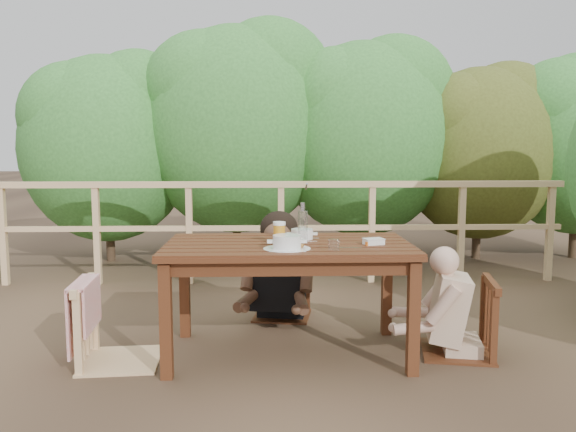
{
  "coord_description": "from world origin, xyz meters",
  "views": [
    {
      "loc": [
        -0.13,
        -3.62,
        1.34
      ],
      "look_at": [
        0.0,
        0.05,
        0.9
      ],
      "focal_mm": 35.93,
      "sensor_mm": 36.0,
      "label": 1
    }
  ],
  "objects_px": {
    "soup_far": "(302,235)",
    "bread_roll": "(295,244)",
    "tumbler": "(334,246)",
    "beer_glass": "(279,234)",
    "table": "(288,300)",
    "chair_far": "(282,263)",
    "chair_left": "(119,285)",
    "chair_right": "(459,283)",
    "diner_right": "(464,266)",
    "butter_tub": "(374,243)",
    "woman": "(282,235)",
    "bottle": "(303,223)",
    "soup_near": "(287,243)"
  },
  "relations": [
    {
      "from": "chair_far",
      "to": "tumbler",
      "type": "xyz_separation_m",
      "value": [
        0.28,
        -1.11,
        0.33
      ]
    },
    {
      "from": "soup_near",
      "to": "soup_far",
      "type": "bearing_deg",
      "value": 72.74
    },
    {
      "from": "soup_far",
      "to": "butter_tub",
      "type": "height_order",
      "value": "soup_far"
    },
    {
      "from": "chair_left",
      "to": "beer_glass",
      "type": "relative_size",
      "value": 6.49
    },
    {
      "from": "tumbler",
      "to": "soup_far",
      "type": "bearing_deg",
      "value": 111.32
    },
    {
      "from": "diner_right",
      "to": "beer_glass",
      "type": "height_order",
      "value": "diner_right"
    },
    {
      "from": "soup_near",
      "to": "bottle",
      "type": "height_order",
      "value": "bottle"
    },
    {
      "from": "bottle",
      "to": "diner_right",
      "type": "bearing_deg",
      "value": -3.82
    },
    {
      "from": "chair_left",
      "to": "bread_roll",
      "type": "xyz_separation_m",
      "value": [
        1.09,
        -0.08,
        0.26
      ]
    },
    {
      "from": "woman",
      "to": "bread_roll",
      "type": "relative_size",
      "value": 10.93
    },
    {
      "from": "soup_near",
      "to": "soup_far",
      "type": "distance_m",
      "value": 0.38
    },
    {
      "from": "soup_near",
      "to": "butter_tub",
      "type": "height_order",
      "value": "soup_near"
    },
    {
      "from": "table",
      "to": "woman",
      "type": "relative_size",
      "value": 1.19
    },
    {
      "from": "chair_left",
      "to": "chair_right",
      "type": "xyz_separation_m",
      "value": [
        2.16,
        0.08,
        -0.03
      ]
    },
    {
      "from": "table",
      "to": "chair_far",
      "type": "relative_size",
      "value": 1.79
    },
    {
      "from": "chair_far",
      "to": "soup_near",
      "type": "distance_m",
      "value": 1.1
    },
    {
      "from": "diner_right",
      "to": "soup_near",
      "type": "xyz_separation_m",
      "value": [
        -1.15,
        -0.19,
        0.19
      ]
    },
    {
      "from": "soup_near",
      "to": "butter_tub",
      "type": "relative_size",
      "value": 2.35
    },
    {
      "from": "chair_left",
      "to": "soup_near",
      "type": "relative_size",
      "value": 3.44
    },
    {
      "from": "chair_far",
      "to": "beer_glass",
      "type": "distance_m",
      "value": 0.93
    },
    {
      "from": "chair_left",
      "to": "chair_right",
      "type": "distance_m",
      "value": 2.16
    },
    {
      "from": "diner_right",
      "to": "bottle",
      "type": "relative_size",
      "value": 4.3
    },
    {
      "from": "chair_far",
      "to": "chair_right",
      "type": "bearing_deg",
      "value": -28.02
    },
    {
      "from": "soup_near",
      "to": "beer_glass",
      "type": "relative_size",
      "value": 1.88
    },
    {
      "from": "chair_left",
      "to": "soup_near",
      "type": "bearing_deg",
      "value": -100.03
    },
    {
      "from": "chair_far",
      "to": "chair_right",
      "type": "relative_size",
      "value": 0.93
    },
    {
      "from": "butter_tub",
      "to": "table",
      "type": "bearing_deg",
      "value": 155.28
    },
    {
      "from": "chair_left",
      "to": "butter_tub",
      "type": "distance_m",
      "value": 1.61
    },
    {
      "from": "diner_right",
      "to": "beer_glass",
      "type": "relative_size",
      "value": 7.58
    },
    {
      "from": "woman",
      "to": "beer_glass",
      "type": "xyz_separation_m",
      "value": [
        -0.04,
        -0.88,
        0.14
      ]
    },
    {
      "from": "diner_right",
      "to": "butter_tub",
      "type": "relative_size",
      "value": 9.44
    },
    {
      "from": "chair_right",
      "to": "table",
      "type": "bearing_deg",
      "value": -79.52
    },
    {
      "from": "chair_far",
      "to": "chair_right",
      "type": "distance_m",
      "value": 1.42
    },
    {
      "from": "tumbler",
      "to": "beer_glass",
      "type": "bearing_deg",
      "value": 141.54
    },
    {
      "from": "chair_right",
      "to": "butter_tub",
      "type": "bearing_deg",
      "value": -72.49
    },
    {
      "from": "soup_near",
      "to": "tumbler",
      "type": "relative_size",
      "value": 3.6
    },
    {
      "from": "table",
      "to": "chair_right",
      "type": "height_order",
      "value": "chair_right"
    },
    {
      "from": "table",
      "to": "tumbler",
      "type": "relative_size",
      "value": 19.54
    },
    {
      "from": "chair_far",
      "to": "diner_right",
      "type": "distance_m",
      "value": 1.45
    },
    {
      "from": "soup_far",
      "to": "bottle",
      "type": "xyz_separation_m",
      "value": [
        -0.0,
        -0.1,
        0.09
      ]
    },
    {
      "from": "chair_left",
      "to": "bottle",
      "type": "bearing_deg",
      "value": -86.58
    },
    {
      "from": "soup_far",
      "to": "bread_roll",
      "type": "xyz_separation_m",
      "value": [
        -0.07,
        -0.34,
        -0.01
      ]
    },
    {
      "from": "woman",
      "to": "bottle",
      "type": "relative_size",
      "value": 4.87
    },
    {
      "from": "tumbler",
      "to": "bottle",
      "type": "bearing_deg",
      "value": 117.32
    },
    {
      "from": "chair_left",
      "to": "woman",
      "type": "bearing_deg",
      "value": -51.25
    },
    {
      "from": "table",
      "to": "woman",
      "type": "height_order",
      "value": "woman"
    },
    {
      "from": "chair_left",
      "to": "soup_far",
      "type": "height_order",
      "value": "chair_left"
    },
    {
      "from": "table",
      "to": "chair_far",
      "type": "bearing_deg",
      "value": 91.32
    },
    {
      "from": "beer_glass",
      "to": "bottle",
      "type": "relative_size",
      "value": 0.57
    },
    {
      "from": "chair_left",
      "to": "soup_far",
      "type": "distance_m",
      "value": 1.21
    }
  ]
}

